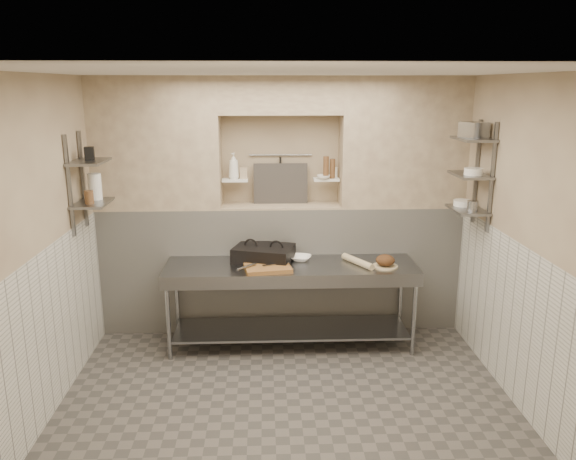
{
  "coord_description": "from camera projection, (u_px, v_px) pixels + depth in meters",
  "views": [
    {
      "loc": [
        -0.17,
        -4.33,
        2.7
      ],
      "look_at": [
        0.04,
        0.9,
        1.35
      ],
      "focal_mm": 35.0,
      "sensor_mm": 36.0,
      "label": 1
    }
  ],
  "objects": [
    {
      "name": "mixing_bowl",
      "position": [
        301.0,
        258.0,
        5.94
      ],
      "size": [
        0.28,
        0.28,
        0.05
      ],
      "primitive_type": "imported",
      "rotation": [
        0.0,
        0.0,
        -0.3
      ],
      "color": "white",
      "rests_on": "prep_table"
    },
    {
      "name": "alcove_shelf_right",
      "position": [
        326.0,
        179.0,
        6.16
      ],
      "size": [
        0.28,
        0.16,
        0.02
      ],
      "primitive_type": "cube",
      "color": "white",
      "rests_on": "backwall_lower"
    },
    {
      "name": "alcove_sill",
      "position": [
        281.0,
        206.0,
        6.21
      ],
      "size": [
        1.3,
        0.4,
        0.02
      ],
      "primitive_type": "cube",
      "color": "tan",
      "rests_on": "backwall_lower"
    },
    {
      "name": "condiment_c",
      "position": [
        334.0,
        173.0,
        6.18
      ],
      "size": [
        0.07,
        0.07,
        0.11
      ],
      "primitive_type": "cylinder",
      "color": "white",
      "rests_on": "alcove_shelf_right"
    },
    {
      "name": "jug_left",
      "position": [
        95.0,
        187.0,
        5.49
      ],
      "size": [
        0.13,
        0.13,
        0.26
      ],
      "primitive_type": "cylinder",
      "color": "white",
      "rests_on": "wall_shelf_left_lower"
    },
    {
      "name": "rolling_pin",
      "position": [
        358.0,
        262.0,
        5.8
      ],
      "size": [
        0.29,
        0.43,
        0.07
      ],
      "primitive_type": "cylinder",
      "rotation": [
        1.57,
        0.0,
        0.51
      ],
      "color": "tan",
      "rests_on": "prep_table"
    },
    {
      "name": "bowl_right",
      "position": [
        463.0,
        203.0,
        5.71
      ],
      "size": [
        0.19,
        0.19,
        0.06
      ],
      "primitive_type": "cylinder",
      "color": "white",
      "rests_on": "wall_shelf_right_lower"
    },
    {
      "name": "bread_loaf",
      "position": [
        385.0,
        260.0,
        5.72
      ],
      "size": [
        0.19,
        0.19,
        0.12
      ],
      "primitive_type": "ellipsoid",
      "color": "#4C2D19",
      "rests_on": "bread_board"
    },
    {
      "name": "bowl_alcove",
      "position": [
        323.0,
        177.0,
        6.09
      ],
      "size": [
        0.19,
        0.19,
        0.04
      ],
      "primitive_type": "imported",
      "rotation": [
        0.0,
        0.0,
        -0.43
      ],
      "color": "white",
      "rests_on": "alcove_shelf_right"
    },
    {
      "name": "wall_right",
      "position": [
        537.0,
        249.0,
        4.6
      ],
      "size": [
        0.1,
        3.9,
        2.8
      ],
      "primitive_type": "cube",
      "color": "tan",
      "rests_on": "ground"
    },
    {
      "name": "backwall_header",
      "position": [
        281.0,
        95.0,
        5.91
      ],
      "size": [
        1.3,
        0.4,
        0.4
      ],
      "primitive_type": "cube",
      "color": "tan",
      "rests_on": "backwall_lower"
    },
    {
      "name": "wainscot_left",
      "position": [
        46.0,
        336.0,
        4.62
      ],
      "size": [
        0.02,
        3.9,
        1.4
      ],
      "primitive_type": "cube",
      "color": "silver",
      "rests_on": "floor"
    },
    {
      "name": "wall_shelf_right_lower",
      "position": [
        467.0,
        210.0,
        5.58
      ],
      "size": [
        0.3,
        0.5,
        0.02
      ],
      "primitive_type": "cube",
      "color": "slate",
      "rests_on": "wall_right"
    },
    {
      "name": "wall_shelf_right_mid",
      "position": [
        470.0,
        175.0,
        5.5
      ],
      "size": [
        0.3,
        0.5,
        0.02
      ],
      "primitive_type": "cube",
      "color": "slate",
      "rests_on": "wall_right"
    },
    {
      "name": "bowl_right_mid",
      "position": [
        473.0,
        172.0,
        5.41
      ],
      "size": [
        0.18,
        0.18,
        0.07
      ],
      "primitive_type": "cylinder",
      "color": "white",
      "rests_on": "wall_shelf_right_mid"
    },
    {
      "name": "wall_shelf_right_upper",
      "position": [
        473.0,
        139.0,
        5.41
      ],
      "size": [
        0.3,
        0.5,
        0.03
      ],
      "primitive_type": "cube",
      "color": "slate",
      "rests_on": "wall_right"
    },
    {
      "name": "panini_press",
      "position": [
        264.0,
        254.0,
        5.91
      ],
      "size": [
        0.69,
        0.58,
        0.16
      ],
      "rotation": [
        0.0,
        0.0,
        -0.29
      ],
      "color": "black",
      "rests_on": "prep_table"
    },
    {
      "name": "wall_back",
      "position": [
        280.0,
        202.0,
        6.45
      ],
      "size": [
        4.0,
        0.1,
        2.8
      ],
      "primitive_type": "cube",
      "color": "tan",
      "rests_on": "ground"
    },
    {
      "name": "tongs",
      "position": [
        247.0,
        267.0,
        5.57
      ],
      "size": [
        0.2,
        0.22,
        0.02
      ],
      "primitive_type": "cylinder",
      "rotation": [
        1.57,
        0.0,
        -0.73
      ],
      "color": "gray",
      "rests_on": "cutting_board"
    },
    {
      "name": "floor",
      "position": [
        287.0,
        411.0,
        4.88
      ],
      "size": [
        4.0,
        3.9,
        0.1
      ],
      "primitive_type": "cube",
      "color": "#534E4A",
      "rests_on": "ground"
    },
    {
      "name": "canister_right",
      "position": [
        473.0,
        206.0,
        5.45
      ],
      "size": [
        0.1,
        0.1,
        0.1
      ],
      "primitive_type": "cylinder",
      "color": "gray",
      "rests_on": "wall_shelf_right_lower"
    },
    {
      "name": "wainscot_right",
      "position": [
        521.0,
        328.0,
        4.77
      ],
      "size": [
        0.02,
        3.9,
        1.4
      ],
      "primitive_type": "cube",
      "color": "silver",
      "rests_on": "floor"
    },
    {
      "name": "backwall_pillar_left",
      "position": [
        157.0,
        143.0,
        5.98
      ],
      "size": [
        1.35,
        0.4,
        1.4
      ],
      "primitive_type": "cube",
      "color": "tan",
      "rests_on": "backwall_lower"
    },
    {
      "name": "condiment_b",
      "position": [
        326.0,
        167.0,
        6.1
      ],
      "size": [
        0.06,
        0.06,
        0.24
      ],
      "primitive_type": "cylinder",
      "color": "brown",
      "rests_on": "alcove_shelf_right"
    },
    {
      "name": "wall_shelf_left_upper",
      "position": [
        89.0,
        162.0,
        5.31
      ],
      "size": [
        0.3,
        0.5,
        0.03
      ],
      "primitive_type": "cube",
      "color": "slate",
      "rests_on": "wall_left"
    },
    {
      "name": "shelf_rail_left_a",
      "position": [
        83.0,
        179.0,
        5.55
      ],
      "size": [
        0.03,
        0.03,
        0.95
      ],
      "primitive_type": "cube",
      "color": "slate",
      "rests_on": "wall_left"
    },
    {
      "name": "shelf_rail_left_b",
      "position": [
        69.0,
        186.0,
        5.16
      ],
      "size": [
        0.03,
        0.03,
        0.95
      ],
      "primitive_type": "cube",
      "color": "slate",
      "rests_on": "wall_left"
    },
    {
      "name": "hanging_steel",
      "position": [
        280.0,
        170.0,
        6.26
      ],
      "size": [
        0.02,
        0.02,
        0.3
      ],
      "primitive_type": "cylinder",
      "color": "black",
      "rests_on": "utensil_rail"
    },
    {
      "name": "ceiling",
      "position": [
        287.0,
        65.0,
        4.16
      ],
      "size": [
        4.0,
        3.9,
        0.1
      ],
      "primitive_type": "cube",
      "color": "silver",
      "rests_on": "ground"
    },
    {
      "name": "prep_table",
      "position": [
        291.0,
        289.0,
        5.86
      ],
      "size": [
        2.6,
        0.7,
        0.9
      ],
      "color": "gray",
      "rests_on": "floor"
    },
    {
      "name": "box_left_upper",
      "position": [
        89.0,
        153.0,
        5.33
      ],
      "size": [
        0.11,
        0.11,
        0.12
      ],
      "primitive_type": "cube",
      "rotation": [
        0.0,
        0.0,
        0.22
      ],
      "color": "black",
      "rests_on": "wall_shelf_left_upper"
    },
    {
      "name": "alcove_shelf_left",
      "position": [
        235.0,
        180.0,
        6.12
      ],
      "size": [
        0.28,
        0.16,
        0.02
      ],
      "primitive_type": "cube",
      "color": "white",
      "rests_on": "backwall_lower"
    },
    {
      "name": "wall_left",
      "position": [
        29.0,
        255.0,
        4.44
      ],
      "size": [
        0.1,
        3.9,
        2.8
      ],
      "primitive_type": "cube",
      "color": "tan",
      "rests_on": "ground"
    },
    {
      "name": "wall_front",
      "position": [
        305.0,
        377.0,
        2.59
      ],
      "size": [
        4.0,
        0.1,
        2.8
      ],
      "primitive_type": "cube",
      "color": "tan",
      "rests_on": "ground"
    },
    {
      "name": "cutting_board",
      "position": [
        268.0,
        268.0,
        5.64
      ],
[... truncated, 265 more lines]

